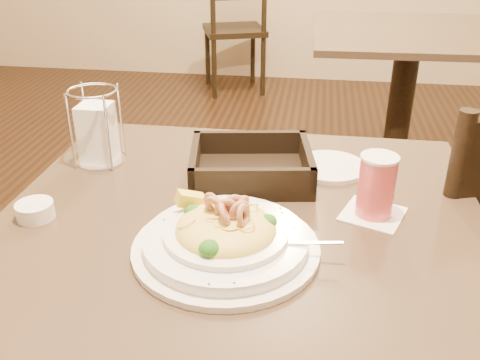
# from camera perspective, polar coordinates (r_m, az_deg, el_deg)

# --- Properties ---
(main_table) EXTENTS (0.90, 0.90, 0.75)m
(main_table) POSITION_cam_1_polar(r_m,az_deg,el_deg) (1.11, -0.16, -15.18)
(main_table) COLOR black
(main_table) RESTS_ON ground
(background_table) EXTENTS (0.93, 0.93, 0.75)m
(background_table) POSITION_cam_1_polar(r_m,az_deg,el_deg) (2.75, 17.07, 10.17)
(background_table) COLOR black
(background_table) RESTS_ON ground
(dining_chair_near) EXTENTS (0.51, 0.51, 0.93)m
(dining_chair_near) POSITION_cam_1_polar(r_m,az_deg,el_deg) (1.45, 24.18, -7.48)
(dining_chair_near) COLOR black
(dining_chair_near) RESTS_ON ground
(dining_chair_far) EXTENTS (0.53, 0.53, 0.93)m
(dining_chair_far) POSITION_cam_1_polar(r_m,az_deg,el_deg) (4.02, -0.49, 16.22)
(dining_chair_far) COLOR black
(dining_chair_far) RESTS_ON ground
(pasta_bowl) EXTENTS (0.35, 0.31, 0.10)m
(pasta_bowl) POSITION_cam_1_polar(r_m,az_deg,el_deg) (0.88, -1.54, -6.01)
(pasta_bowl) COLOR white
(pasta_bowl) RESTS_ON main_table
(drink_glass) EXTENTS (0.14, 0.14, 0.12)m
(drink_glass) POSITION_cam_1_polar(r_m,az_deg,el_deg) (1.00, 14.33, -0.67)
(drink_glass) COLOR white
(drink_glass) RESTS_ON main_table
(bread_basket) EXTENTS (0.28, 0.24, 0.07)m
(bread_basket) POSITION_cam_1_polar(r_m,az_deg,el_deg) (1.12, 1.17, 1.21)
(bread_basket) COLOR black
(bread_basket) RESTS_ON main_table
(napkin_caddy) EXTENTS (0.11, 0.11, 0.17)m
(napkin_caddy) POSITION_cam_1_polar(r_m,az_deg,el_deg) (1.22, -14.97, 5.02)
(napkin_caddy) COLOR silver
(napkin_caddy) RESTS_ON main_table
(side_plate) EXTENTS (0.19, 0.19, 0.01)m
(side_plate) POSITION_cam_1_polar(r_m,az_deg,el_deg) (1.18, 9.56, 1.41)
(side_plate) COLOR white
(side_plate) RESTS_ON main_table
(butter_ramekin) EXTENTS (0.08, 0.08, 0.03)m
(butter_ramekin) POSITION_cam_1_polar(r_m,az_deg,el_deg) (1.05, -21.02, -3.05)
(butter_ramekin) COLOR white
(butter_ramekin) RESTS_ON main_table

